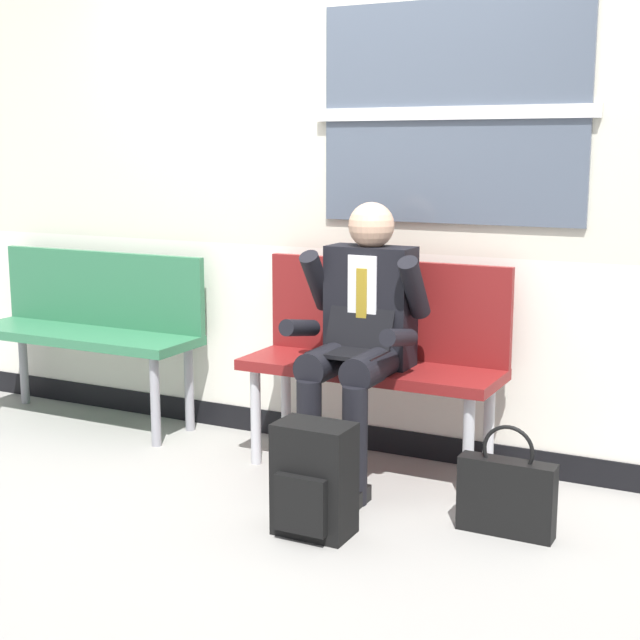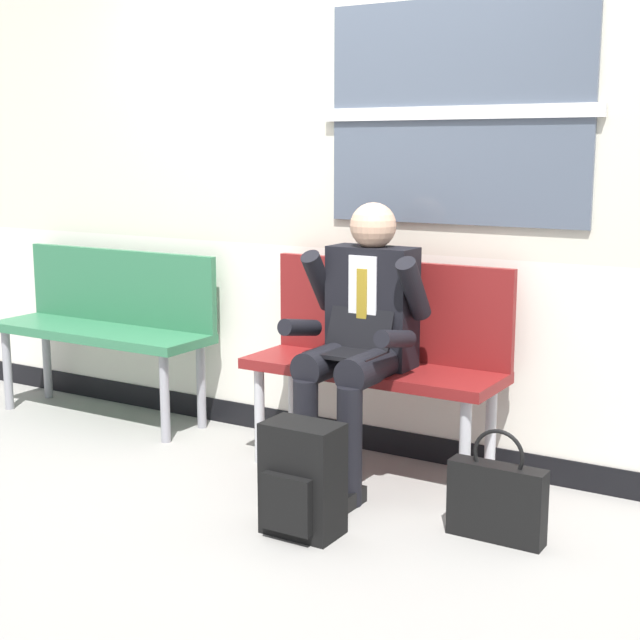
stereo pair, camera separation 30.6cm
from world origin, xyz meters
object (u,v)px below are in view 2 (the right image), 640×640
(backpack, at_px, (302,480))
(handbag, at_px, (497,500))
(bench_with_person, at_px, (380,349))
(person_seated, at_px, (359,335))
(bench_empty, at_px, (108,317))

(backpack, xyz_separation_m, handbag, (0.68, 0.35, -0.06))
(backpack, bearing_deg, bench_with_person, 96.78)
(backpack, bearing_deg, person_seated, 98.95)
(bench_empty, xyz_separation_m, handbag, (2.51, -0.49, -0.41))
(backpack, relative_size, handbag, 1.01)
(person_seated, bearing_deg, backpack, -81.05)
(bench_empty, height_order, handbag, bench_empty)
(bench_empty, bearing_deg, person_seated, -6.65)
(backpack, distance_m, handbag, 0.77)
(bench_with_person, relative_size, person_seated, 0.96)
(bench_with_person, relative_size, handbag, 2.73)
(person_seated, height_order, backpack, person_seated)
(person_seated, bearing_deg, handbag, -20.33)
(handbag, bearing_deg, bench_empty, 168.94)
(person_seated, relative_size, handbag, 2.83)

